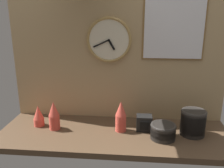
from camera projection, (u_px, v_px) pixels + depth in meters
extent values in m
cube|color=#4C3826|center=(114.00, 134.00, 1.66)|extent=(1.60, 0.56, 0.04)
cube|color=tan|center=(117.00, 51.00, 1.76)|extent=(1.60, 0.03, 1.05)
cone|color=#DB4C3D|center=(121.00, 124.00, 1.66)|extent=(0.08, 0.08, 0.10)
cone|color=#DB4C3D|center=(121.00, 122.00, 1.65)|extent=(0.08, 0.08, 0.10)
cone|color=#DB4C3D|center=(121.00, 120.00, 1.65)|extent=(0.08, 0.08, 0.10)
cone|color=#DB4C3D|center=(121.00, 119.00, 1.64)|extent=(0.08, 0.08, 0.10)
cone|color=#DB4C3D|center=(121.00, 117.00, 1.64)|extent=(0.08, 0.08, 0.10)
cone|color=#DB4C3D|center=(121.00, 115.00, 1.64)|extent=(0.08, 0.08, 0.10)
cone|color=#DB4C3D|center=(121.00, 114.00, 1.63)|extent=(0.08, 0.08, 0.10)
cone|color=#DB4C3D|center=(121.00, 112.00, 1.63)|extent=(0.08, 0.08, 0.10)
cone|color=#DB4C3D|center=(121.00, 110.00, 1.63)|extent=(0.08, 0.08, 0.10)
cone|color=#DB4C3D|center=(121.00, 109.00, 1.62)|extent=(0.08, 0.08, 0.10)
cone|color=#DB4C3D|center=(55.00, 122.00, 1.68)|extent=(0.08, 0.08, 0.10)
cone|color=#DB4C3D|center=(54.00, 120.00, 1.68)|extent=(0.08, 0.08, 0.10)
cone|color=#DB4C3D|center=(54.00, 119.00, 1.68)|extent=(0.08, 0.08, 0.10)
cone|color=#DB4C3D|center=(54.00, 117.00, 1.67)|extent=(0.08, 0.08, 0.10)
cone|color=#DB4C3D|center=(54.00, 115.00, 1.67)|extent=(0.08, 0.08, 0.10)
cone|color=#DB4C3D|center=(54.00, 114.00, 1.66)|extent=(0.08, 0.08, 0.10)
cone|color=#DB4C3D|center=(54.00, 112.00, 1.66)|extent=(0.08, 0.08, 0.10)
cone|color=#DB4C3D|center=(54.00, 110.00, 1.66)|extent=(0.08, 0.08, 0.10)
cone|color=#DB4C3D|center=(54.00, 109.00, 1.65)|extent=(0.08, 0.08, 0.10)
cone|color=#DB4C3D|center=(39.00, 119.00, 1.73)|extent=(0.08, 0.08, 0.10)
cone|color=#DB4C3D|center=(39.00, 117.00, 1.73)|extent=(0.08, 0.08, 0.10)
cone|color=#DB4C3D|center=(39.00, 116.00, 1.73)|extent=(0.08, 0.08, 0.10)
cone|color=#DB4C3D|center=(38.00, 114.00, 1.72)|extent=(0.08, 0.08, 0.10)
cone|color=#DB4C3D|center=(38.00, 112.00, 1.72)|extent=(0.08, 0.08, 0.10)
cylinder|color=black|center=(192.00, 131.00, 1.61)|extent=(0.16, 0.16, 0.05)
cylinder|color=black|center=(192.00, 128.00, 1.60)|extent=(0.16, 0.16, 0.05)
cylinder|color=black|center=(193.00, 124.00, 1.60)|extent=(0.16, 0.16, 0.05)
cylinder|color=black|center=(193.00, 121.00, 1.59)|extent=(0.16, 0.16, 0.05)
cylinder|color=black|center=(193.00, 117.00, 1.58)|extent=(0.16, 0.16, 0.05)
cylinder|color=black|center=(194.00, 114.00, 1.58)|extent=(0.16, 0.16, 0.05)
torus|color=#302D2A|center=(194.00, 112.00, 1.57)|extent=(0.17, 0.17, 0.02)
cylinder|color=black|center=(163.00, 135.00, 1.56)|extent=(0.16, 0.16, 0.05)
cylinder|color=black|center=(163.00, 131.00, 1.55)|extent=(0.16, 0.16, 0.05)
cylinder|color=black|center=(163.00, 128.00, 1.55)|extent=(0.16, 0.16, 0.05)
torus|color=#302D2A|center=(163.00, 126.00, 1.54)|extent=(0.17, 0.17, 0.02)
cylinder|color=beige|center=(109.00, 40.00, 1.71)|extent=(0.32, 0.02, 0.32)
torus|color=#AD894C|center=(109.00, 40.00, 1.71)|extent=(0.33, 0.02, 0.33)
cube|color=black|center=(112.00, 45.00, 1.71)|extent=(0.05, 0.01, 0.08)
cube|color=black|center=(101.00, 44.00, 1.71)|extent=(0.12, 0.01, 0.06)
cylinder|color=black|center=(109.00, 40.00, 1.70)|extent=(0.02, 0.01, 0.02)
cube|color=olive|center=(174.00, 29.00, 1.66)|extent=(0.44, 0.01, 0.44)
cube|color=white|center=(174.00, 29.00, 1.65)|extent=(0.41, 0.01, 0.42)
cube|color=black|center=(144.00, 123.00, 1.66)|extent=(0.11, 0.08, 0.11)
cube|color=black|center=(144.00, 126.00, 1.62)|extent=(0.06, 0.00, 0.06)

